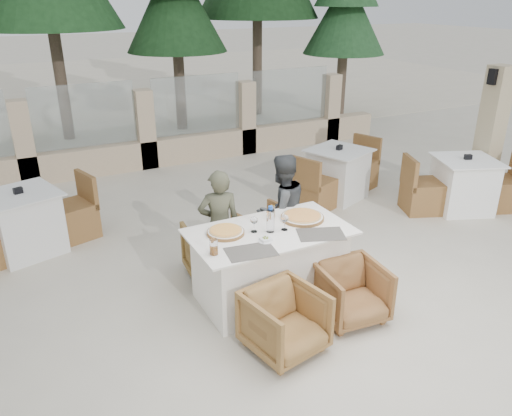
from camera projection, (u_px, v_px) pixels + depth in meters
name	position (u px, v px, depth m)	size (l,w,h in m)	color
ground	(277.00, 296.00, 5.25)	(80.00, 80.00, 0.00)	beige
sand_patch	(72.00, 89.00, 16.69)	(30.00, 16.00, 0.01)	beige
perimeter_wall_far	(145.00, 124.00, 8.86)	(10.00, 0.34, 1.60)	#C9B08D
lantern_pillar	(490.00, 134.00, 7.44)	(0.34, 0.34, 2.00)	tan
pine_centre	(176.00, 15.00, 10.78)	(2.20, 2.20, 5.00)	#1B3F1C
pine_far_right	(345.00, 24.00, 11.98)	(1.98, 1.98, 4.50)	#245028
dining_table	(269.00, 265.00, 5.08)	(1.60, 0.90, 0.77)	white
placemat_near_left	(251.00, 252.00, 4.52)	(0.45, 0.30, 0.00)	#58524B
placemat_near_right	(321.00, 234.00, 4.85)	(0.45, 0.30, 0.00)	#534E47
pizza_left	(226.00, 232.00, 4.85)	(0.37, 0.37, 0.05)	orange
pizza_right	(302.00, 216.00, 5.17)	(0.45, 0.45, 0.06)	orange
water_bottle	(270.00, 219.00, 4.86)	(0.08, 0.08, 0.27)	#BEDAFA
wine_glass_centre	(254.00, 223.00, 4.87)	(0.08, 0.08, 0.18)	silver
wine_glass_near	(285.00, 221.00, 4.91)	(0.08, 0.08, 0.18)	silver
beer_glass_left	(214.00, 247.00, 4.45)	(0.07, 0.07, 0.15)	#C56D1B
beer_glass_right	(272.00, 212.00, 5.20)	(0.07, 0.07, 0.13)	orange
olive_dish	(266.00, 239.00, 4.71)	(0.11, 0.11, 0.04)	white
armchair_far_left	(218.00, 251.00, 5.50)	(0.66, 0.68, 0.62)	brown
armchair_far_right	(267.00, 233.00, 5.96)	(0.63, 0.65, 0.59)	#976637
armchair_near_left	(285.00, 321.00, 4.36)	(0.62, 0.64, 0.58)	olive
armchair_near_right	(351.00, 292.00, 4.80)	(0.60, 0.62, 0.56)	#8E5F33
diner_left	(219.00, 225.00, 5.38)	(0.46, 0.30, 1.25)	#4B4B37
diner_right	(281.00, 210.00, 5.67)	(0.64, 0.50, 1.32)	#3E4244
bg_table_a	(25.00, 223.00, 6.00)	(1.64, 0.82, 0.77)	silver
bg_table_b	(338.00, 174.00, 7.65)	(1.64, 0.82, 0.77)	silver
bg_table_c	(463.00, 185.00, 7.21)	(1.64, 0.82, 0.77)	white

